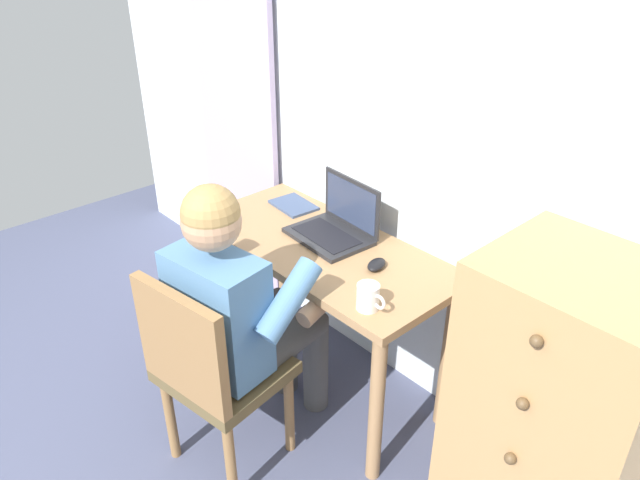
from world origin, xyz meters
TOP-DOWN VIEW (x-y plane):
  - wall_back at (0.00, 2.20)m, footprint 4.80×0.05m
  - curtain_panel at (-1.24, 2.13)m, footprint 0.64×0.03m
  - desk at (-0.28, 1.86)m, footprint 1.18×0.54m
  - dresser at (0.77, 1.90)m, footprint 0.55×0.51m
  - chair at (-0.20, 1.24)m, footprint 0.48×0.46m
  - person_seated at (-0.23, 1.42)m, footprint 0.59×0.62m
  - laptop at (-0.30, 1.96)m, footprint 0.36×0.27m
  - computer_mouse at (-0.01, 1.89)m, footprint 0.09×0.11m
  - desk_clock at (-0.71, 1.69)m, footprint 0.09×0.09m
  - notebook_pad at (-0.63, 2.00)m, footprint 0.22×0.17m
  - coffee_mug at (0.16, 1.68)m, footprint 0.12×0.08m

SIDE VIEW (x-z plane):
  - chair at x=-0.20m, z-range 0.05..0.93m
  - dresser at x=0.77m, z-range 0.00..1.09m
  - desk at x=-0.28m, z-range 0.25..0.99m
  - person_seated at x=-0.23m, z-range 0.07..1.27m
  - notebook_pad at x=-0.63m, z-range 0.74..0.75m
  - desk_clock at x=-0.71m, z-range 0.74..0.77m
  - computer_mouse at x=-0.01m, z-range 0.74..0.77m
  - coffee_mug at x=0.16m, z-range 0.74..0.83m
  - laptop at x=-0.30m, z-range 0.67..0.91m
  - curtain_panel at x=-1.24m, z-range 0.00..2.21m
  - wall_back at x=0.00m, z-range 0.00..2.50m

